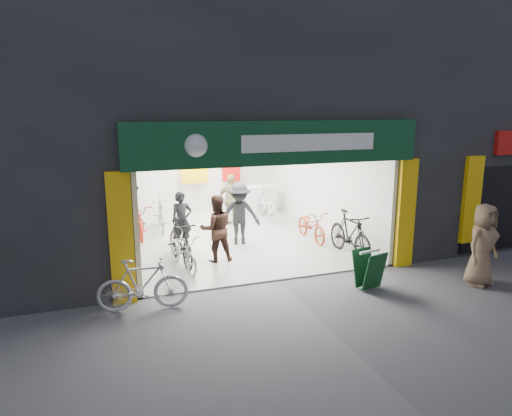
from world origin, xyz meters
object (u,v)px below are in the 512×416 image
bike_left_front (183,251)px  sandwich_board (369,268)px  bike_right_front (350,234)px  pedestrian_near (482,245)px  parked_bike (143,285)px

bike_left_front → sandwich_board: bearing=-45.3°
bike_left_front → bike_right_front: bearing=-16.0°
bike_right_front → pedestrian_near: pedestrian_near is taller
sandwich_board → bike_right_front: bearing=57.6°
bike_left_front → parked_bike: parked_bike is taller
sandwich_board → bike_left_front: bearing=131.9°
bike_right_front → sandwich_board: (-0.75, -2.02, -0.14)m
bike_right_front → parked_bike: size_ratio=1.15×
bike_right_front → pedestrian_near: size_ratio=1.09×
bike_left_front → pedestrian_near: bearing=-37.5°
pedestrian_near → sandwich_board: (-2.38, 0.62, -0.45)m
bike_right_front → parked_bike: bike_right_front is taller
parked_bike → pedestrian_near: pedestrian_near is taller
pedestrian_near → sandwich_board: 2.50m
bike_left_front → sandwich_board: size_ratio=2.11×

